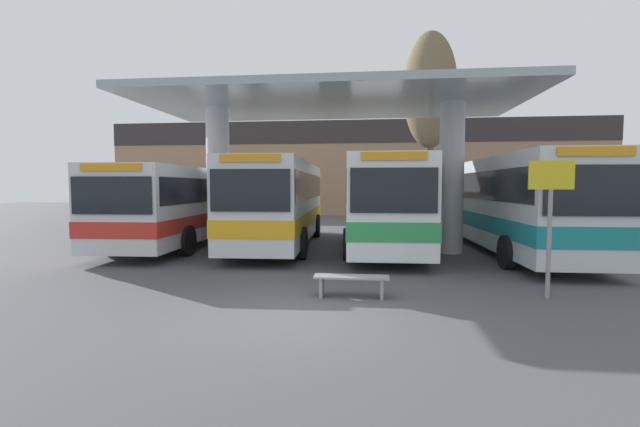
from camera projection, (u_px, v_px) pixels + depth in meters
ground_plane at (293, 317)px, 7.75m from camera, size 100.00×100.00×0.00m
townhouse_backdrop at (352, 160)px, 34.14m from camera, size 40.00×0.58×7.60m
station_canopy at (331, 121)px, 15.40m from camera, size 13.51×6.80×5.54m
transit_bus_left_bay at (190, 201)px, 18.12m from camera, size 3.16×11.94×3.05m
transit_bus_center_bay at (280, 200)px, 16.98m from camera, size 3.02×10.51×3.28m
transit_bus_right_bay at (381, 199)px, 17.03m from camera, size 2.98×11.89×3.30m
transit_bus_far_right_bay at (512, 201)px, 15.26m from camera, size 2.93×10.73×3.32m
waiting_bench_near_pillar at (351, 282)px, 9.10m from camera, size 1.60×0.44×0.46m
info_sign_platform at (550, 200)px, 8.90m from camera, size 0.90×0.09×2.90m
poplar_tree_behind_left at (430, 92)px, 22.06m from camera, size 2.71×2.71×10.31m
parked_car_street at (494, 206)px, 29.65m from camera, size 4.28×2.13×1.99m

